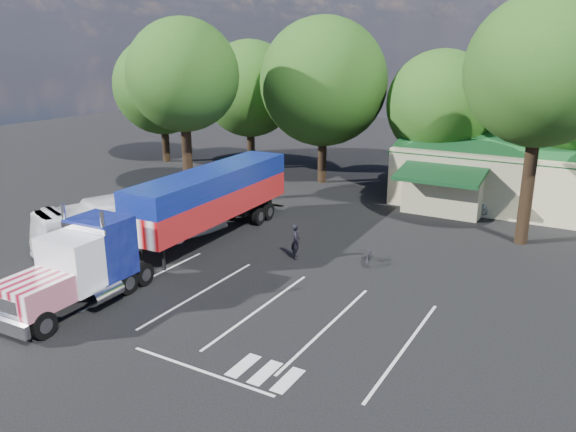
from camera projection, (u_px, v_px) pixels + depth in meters
The scene contains 12 objects.
ground at pixel (270, 253), 30.33m from camera, with size 120.00×120.00×0.00m, color black.
tree_row_a at pixel (162, 86), 52.46m from camera, with size 9.00×9.00×11.68m.
tree_row_b at pixel (250, 89), 49.24m from camera, with size 8.40×8.40×11.35m.
tree_row_c at pixel (324, 82), 43.83m from camera, with size 10.00×10.00×13.05m.
tree_row_d at pixel (441, 105), 41.02m from camera, with size 8.00×8.00×10.60m.
tree_near_left at pixel (183, 76), 37.78m from camera, with size 7.60×7.60×12.65m.
tree_near_right at pixel (542, 71), 29.14m from camera, with size 8.00×8.00×13.50m.
semi_truck at pixel (184, 209), 29.81m from camera, with size 3.61×20.24×4.22m.
woman at pixel (296, 241), 29.29m from camera, with size 0.69×0.45×1.89m, color black.
bicycle at pixel (369, 255), 28.74m from camera, with size 0.57×1.65×0.86m, color black.
tour_bus at pixel (135, 221), 30.90m from camera, with size 2.46×10.52×2.93m, color silver.
silver_sedan at pixel (465, 198), 38.34m from camera, with size 1.60×4.58×1.51m, color #9A9DA1.
Camera 1 is at (15.07, -24.16, 10.69)m, focal length 35.00 mm.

